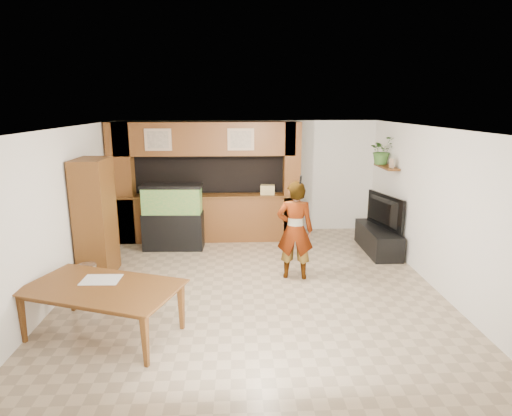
{
  "coord_description": "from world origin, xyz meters",
  "views": [
    {
      "loc": [
        -0.24,
        -6.68,
        2.96
      ],
      "look_at": [
        0.09,
        0.6,
        1.19
      ],
      "focal_mm": 30.0,
      "sensor_mm": 36.0,
      "label": 1
    }
  ],
  "objects_px": {
    "person": "(295,230)",
    "television": "(380,212)",
    "dining_table": "(102,312)",
    "pantry_cabinet": "(96,218)",
    "aquarium": "(173,218)"
  },
  "relations": [
    {
      "from": "person",
      "to": "dining_table",
      "type": "relative_size",
      "value": 0.87
    },
    {
      "from": "pantry_cabinet",
      "to": "person",
      "type": "height_order",
      "value": "pantry_cabinet"
    },
    {
      "from": "dining_table",
      "to": "person",
      "type": "bearing_deg",
      "value": 53.91
    },
    {
      "from": "television",
      "to": "dining_table",
      "type": "relative_size",
      "value": 0.6
    },
    {
      "from": "pantry_cabinet",
      "to": "dining_table",
      "type": "xyz_separation_m",
      "value": [
        0.7,
        -2.16,
        -0.69
      ]
    },
    {
      "from": "person",
      "to": "television",
      "type": "bearing_deg",
      "value": -137.19
    },
    {
      "from": "dining_table",
      "to": "pantry_cabinet",
      "type": "bearing_deg",
      "value": 127.79
    },
    {
      "from": "pantry_cabinet",
      "to": "aquarium",
      "type": "xyz_separation_m",
      "value": [
        1.12,
        1.35,
        -0.37
      ]
    },
    {
      "from": "television",
      "to": "person",
      "type": "distance_m",
      "value": 2.3
    },
    {
      "from": "pantry_cabinet",
      "to": "person",
      "type": "bearing_deg",
      "value": -5.0
    },
    {
      "from": "pantry_cabinet",
      "to": "aquarium",
      "type": "height_order",
      "value": "pantry_cabinet"
    },
    {
      "from": "television",
      "to": "dining_table",
      "type": "distance_m",
      "value": 5.64
    },
    {
      "from": "pantry_cabinet",
      "to": "person",
      "type": "relative_size",
      "value": 1.21
    },
    {
      "from": "pantry_cabinet",
      "to": "person",
      "type": "xyz_separation_m",
      "value": [
        3.44,
        -0.3,
        -0.18
      ]
    },
    {
      "from": "television",
      "to": "person",
      "type": "bearing_deg",
      "value": 109.01
    }
  ]
}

